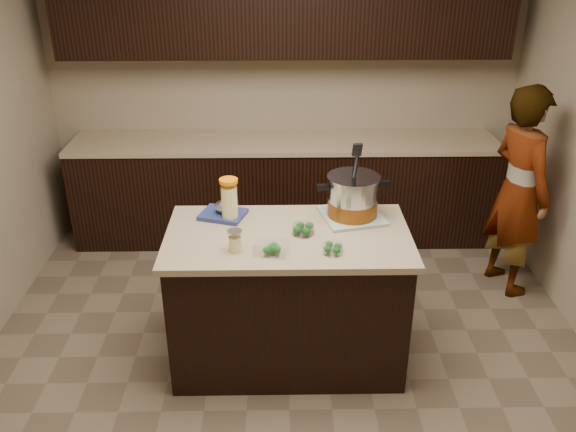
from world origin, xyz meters
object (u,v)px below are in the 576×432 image
Objects in this scene: island at (288,297)px; person at (519,191)px; lemonade_pitcher at (229,202)px; stock_pot at (353,198)px.

person reaches higher than island.
lemonade_pitcher is at bearing 152.09° from island.
stock_pot is (0.40, 0.22, 0.58)m from island.
stock_pot is 0.76m from lemonade_pitcher.
stock_pot is at bearing 28.62° from island.
island is 3.13× the size of stock_pot.
person is at bearing 18.20° from stock_pot.
stock_pot is 1.71× the size of lemonade_pitcher.
stock_pot is at bearing 98.33° from person.
lemonade_pitcher is (-0.76, -0.03, -0.00)m from stock_pot.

